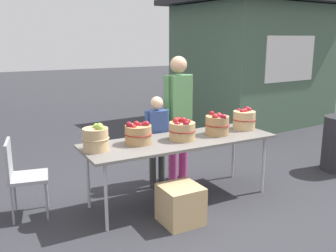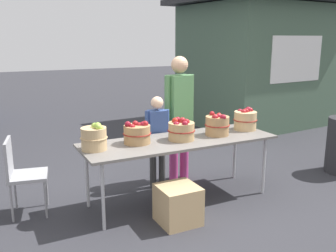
# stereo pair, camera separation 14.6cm
# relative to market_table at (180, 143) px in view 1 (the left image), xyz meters

# --- Properties ---
(ground_plane) EXTENTS (40.00, 40.00, 0.00)m
(ground_plane) POSITION_rel_market_table_xyz_m (0.00, 0.00, -0.71)
(ground_plane) COLOR #2D2D33
(market_table) EXTENTS (2.30, 0.76, 0.75)m
(market_table) POSITION_rel_market_table_xyz_m (0.00, 0.00, 0.00)
(market_table) COLOR slate
(market_table) RESTS_ON ground
(apple_basket_green_0) EXTENTS (0.29, 0.29, 0.30)m
(apple_basket_green_0) POSITION_rel_market_table_xyz_m (-1.00, 0.05, 0.17)
(apple_basket_green_0) COLOR tan
(apple_basket_green_0) RESTS_ON market_table
(apple_basket_red_0) EXTENTS (0.32, 0.32, 0.26)m
(apple_basket_red_0) POSITION_rel_market_table_xyz_m (-0.50, 0.08, 0.16)
(apple_basket_red_0) COLOR #A87F51
(apple_basket_red_0) RESTS_ON market_table
(apple_basket_red_1) EXTENTS (0.32, 0.32, 0.26)m
(apple_basket_red_1) POSITION_rel_market_table_xyz_m (0.01, -0.02, 0.16)
(apple_basket_red_1) COLOR tan
(apple_basket_red_1) RESTS_ON market_table
(apple_basket_red_2) EXTENTS (0.31, 0.31, 0.28)m
(apple_basket_red_2) POSITION_rel_market_table_xyz_m (0.51, -0.02, 0.17)
(apple_basket_red_2) COLOR #A87F51
(apple_basket_red_2) RESTS_ON market_table
(apple_basket_red_3) EXTENTS (0.31, 0.31, 0.29)m
(apple_basket_red_3) POSITION_rel_market_table_xyz_m (0.99, 0.06, 0.17)
(apple_basket_red_3) COLOR tan
(apple_basket_red_3) RESTS_ON market_table
(vendor_adult) EXTENTS (0.44, 0.24, 1.68)m
(vendor_adult) POSITION_rel_market_table_xyz_m (0.33, 0.61, 0.28)
(vendor_adult) COLOR #CC3F8C
(vendor_adult) RESTS_ON ground
(child_customer) EXTENTS (0.31, 0.19, 1.19)m
(child_customer) POSITION_rel_market_table_xyz_m (-0.06, 0.48, -0.01)
(child_customer) COLOR #3F3F3F
(child_customer) RESTS_ON ground
(food_kiosk) EXTENTS (3.71, 3.16, 2.74)m
(food_kiosk) POSITION_rel_market_table_xyz_m (3.72, 3.06, 0.67)
(food_kiosk) COLOR #47604C
(food_kiosk) RESTS_ON ground
(folding_chair) EXTENTS (0.47, 0.47, 0.86)m
(folding_chair) POSITION_rel_market_table_xyz_m (-1.71, 0.44, -0.20)
(folding_chair) COLOR #99999E
(folding_chair) RESTS_ON ground
(produce_crate) EXTENTS (0.41, 0.41, 0.41)m
(produce_crate) POSITION_rel_market_table_xyz_m (-0.29, -0.50, -0.51)
(produce_crate) COLOR tan
(produce_crate) RESTS_ON ground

